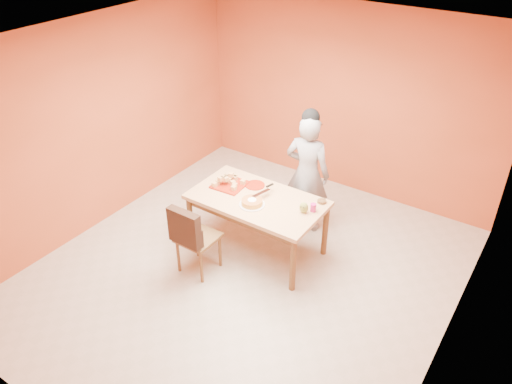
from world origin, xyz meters
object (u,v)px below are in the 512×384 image
Objects in this scene: egg_ornament at (304,208)px; checker_tin at (322,201)px; person at (307,174)px; pastry_platter at (230,185)px; sponge_cake at (252,202)px; dining_chair at (197,237)px; dining_table at (257,205)px; magenta_glass at (313,207)px; red_dinner_plate at (255,185)px.

egg_ornament reaches higher than checker_tin.
person reaches higher than pastry_platter.
person reaches higher than sponge_cake.
egg_ornament reaches higher than pastry_platter.
sponge_cake is at bearing 55.57° from dining_chair.
egg_ornament is (0.60, 0.05, 0.16)m from dining_table.
dining_table is at bearing -152.76° from checker_tin.
dining_table is 0.77m from checker_tin.
magenta_glass reaches higher than sponge_cake.
sponge_cake is 2.54× the size of magenta_glass.
pastry_platter is 1.17m from checker_tin.
dining_chair is 2.52× the size of pastry_platter.
red_dinner_plate is at bearing 128.88° from dining_table.
egg_ornament is at bearing 108.80° from person.
dining_chair reaches higher than dining_table.
dining_table is 0.20m from sponge_cake.
magenta_glass is (0.08, 0.09, -0.02)m from egg_ornament.
dining_table is 1.70× the size of dining_chair.
dining_chair is 1.52m from checker_tin.
checker_tin is at bearing 45.77° from dining_chair.
magenta_glass is at bearing 3.87° from pastry_platter.
dining_chair reaches higher than checker_tin.
dining_table is at bearing -152.58° from egg_ornament.
magenta_glass is 0.93× the size of checker_tin.
sponge_cake is 0.61m from egg_ornament.
egg_ornament is at bearing -104.18° from checker_tin.
dining_table is 0.31m from red_dinner_plate.
red_dinner_plate is at bearing -172.05° from checker_tin.
egg_ornament is (0.58, 0.20, 0.03)m from sponge_cake.
egg_ornament is at bearing -12.80° from red_dinner_plate.
egg_ornament is at bearing 19.12° from sponge_cake.
person is at bearing 52.24° from red_dinner_plate.
person reaches higher than dining_chair.
egg_ornament reaches higher than sponge_cake.
person is at bearing 138.81° from egg_ornament.
pastry_platter is (-0.09, 0.77, 0.28)m from dining_chair.
dining_chair is 9.64× the size of magenta_glass.
dining_table is at bearing 63.35° from dining_chair.
checker_tin is at bearing 27.24° from dining_table.
dining_chair reaches higher than red_dinner_plate.
magenta_glass is 0.22m from checker_tin.
pastry_platter is at bearing 172.49° from dining_table.
red_dinner_plate is 0.87m from magenta_glass.
red_dinner_plate is 0.87m from checker_tin.
dining_chair is at bearing -134.34° from checker_tin.
sponge_cake reaches higher than dining_table.
dining_table is 6.62× the size of red_dinner_plate.
magenta_glass is at bearing -90.00° from checker_tin.
dining_chair reaches higher than pastry_platter.
dining_chair is at bearing -116.76° from dining_table.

